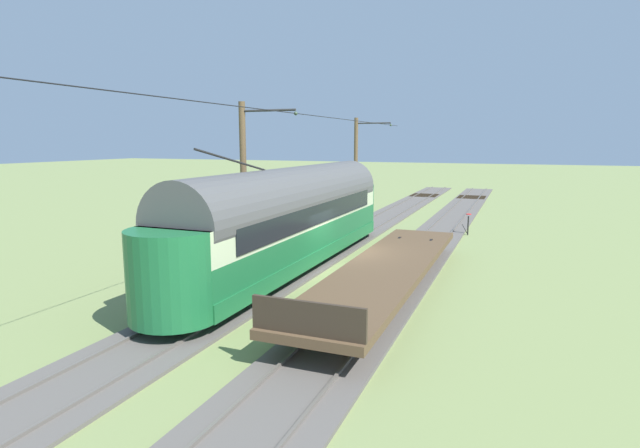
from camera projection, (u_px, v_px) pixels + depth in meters
The scene contains 9 objects.
ground_plane at pixel (343, 274), 20.63m from camera, with size 220.00×220.00×0.00m, color olive.
track_streetcar_siding at pixel (399, 276), 20.09m from camera, with size 2.80×80.00×0.18m.
track_adjacent_siding at pixel (296, 266), 21.73m from camera, with size 2.80×80.00×0.18m.
vintage_streetcar at pixel (292, 216), 21.01m from camera, with size 2.65×18.13×4.98m.
flatcar_adjacent at pixel (386, 269), 17.98m from camera, with size 2.80×14.80×1.60m.
catenary_pole_foreground at pixel (357, 165), 36.82m from camera, with size 2.76×0.28×7.03m.
catenary_pole_mid_near at pixel (245, 180), 22.09m from camera, with size 2.76×0.28×7.03m.
overhead_wire_run at pixel (185, 100), 14.04m from camera, with size 2.55×52.24×0.18m.
switch_stand at pixel (468, 223), 29.01m from camera, with size 0.50×0.30×1.24m.
Camera 1 is at (-6.56, 18.94, 5.35)m, focal length 28.32 mm.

